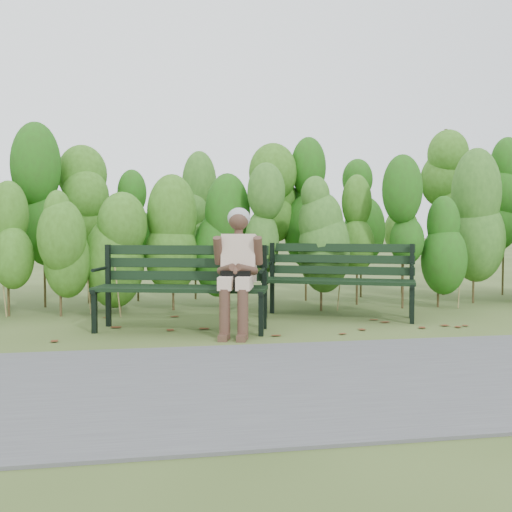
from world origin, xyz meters
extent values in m
plane|color=#37491D|center=(0.00, 0.00, 0.00)|extent=(80.00, 80.00, 0.00)
cube|color=#474749|center=(0.00, -2.20, 0.01)|extent=(60.00, 2.50, 0.01)
cylinder|color=#47381E|center=(-2.75, 1.30, 0.40)|extent=(0.03, 0.03, 0.80)
ellipsoid|color=#346320|center=(-2.75, 1.30, 1.04)|extent=(0.64, 0.64, 1.44)
cylinder|color=#47381E|center=(-2.14, 1.30, 0.40)|extent=(0.03, 0.03, 0.80)
ellipsoid|color=#346320|center=(-2.14, 1.30, 1.04)|extent=(0.64, 0.64, 1.44)
cylinder|color=#47381E|center=(-1.53, 1.30, 0.40)|extent=(0.03, 0.03, 0.80)
ellipsoid|color=#346320|center=(-1.53, 1.30, 1.04)|extent=(0.64, 0.64, 1.44)
cylinder|color=#47381E|center=(-0.92, 1.30, 0.40)|extent=(0.03, 0.03, 0.80)
ellipsoid|color=#346320|center=(-0.92, 1.30, 1.04)|extent=(0.64, 0.64, 1.44)
cylinder|color=#47381E|center=(-0.31, 1.30, 0.40)|extent=(0.03, 0.03, 0.80)
ellipsoid|color=#346320|center=(-0.31, 1.30, 1.04)|extent=(0.64, 0.64, 1.44)
cylinder|color=#47381E|center=(0.31, 1.30, 0.40)|extent=(0.03, 0.03, 0.80)
ellipsoid|color=#346320|center=(0.31, 1.30, 1.04)|extent=(0.64, 0.64, 1.44)
cylinder|color=#47381E|center=(0.92, 1.30, 0.40)|extent=(0.03, 0.03, 0.80)
ellipsoid|color=#346320|center=(0.92, 1.30, 1.04)|extent=(0.64, 0.64, 1.44)
cylinder|color=#47381E|center=(1.53, 1.30, 0.40)|extent=(0.03, 0.03, 0.80)
ellipsoid|color=#346320|center=(1.53, 1.30, 1.04)|extent=(0.64, 0.64, 1.44)
cylinder|color=#47381E|center=(2.14, 1.30, 0.40)|extent=(0.03, 0.03, 0.80)
ellipsoid|color=#346320|center=(2.14, 1.30, 1.04)|extent=(0.64, 0.64, 1.44)
cylinder|color=#47381E|center=(2.75, 1.30, 0.40)|extent=(0.03, 0.03, 0.80)
ellipsoid|color=#346320|center=(2.75, 1.30, 1.04)|extent=(0.64, 0.64, 1.44)
cylinder|color=#47381E|center=(3.36, 1.30, 0.40)|extent=(0.03, 0.03, 0.80)
ellipsoid|color=#346320|center=(3.36, 1.30, 1.04)|extent=(0.64, 0.64, 1.44)
cylinder|color=#47381E|center=(-2.69, 2.30, 0.55)|extent=(0.04, 0.04, 1.10)
ellipsoid|color=#274F17|center=(-2.69, 2.30, 1.43)|extent=(0.70, 0.70, 1.98)
cylinder|color=#47381E|center=(-1.92, 2.30, 0.55)|extent=(0.04, 0.04, 1.10)
ellipsoid|color=#274F17|center=(-1.92, 2.30, 1.43)|extent=(0.70, 0.70, 1.98)
cylinder|color=#47381E|center=(-1.15, 2.30, 0.55)|extent=(0.04, 0.04, 1.10)
ellipsoid|color=#274F17|center=(-1.15, 2.30, 1.43)|extent=(0.70, 0.70, 1.98)
cylinder|color=#47381E|center=(-0.38, 2.30, 0.55)|extent=(0.04, 0.04, 1.10)
ellipsoid|color=#274F17|center=(-0.38, 2.30, 1.43)|extent=(0.70, 0.70, 1.98)
cylinder|color=#47381E|center=(0.38, 2.30, 0.55)|extent=(0.04, 0.04, 1.10)
ellipsoid|color=#274F17|center=(0.38, 2.30, 1.43)|extent=(0.70, 0.70, 1.98)
cylinder|color=#47381E|center=(1.15, 2.30, 0.55)|extent=(0.04, 0.04, 1.10)
ellipsoid|color=#274F17|center=(1.15, 2.30, 1.43)|extent=(0.70, 0.70, 1.98)
cylinder|color=#47381E|center=(1.92, 2.30, 0.55)|extent=(0.04, 0.04, 1.10)
ellipsoid|color=#274F17|center=(1.92, 2.30, 1.43)|extent=(0.70, 0.70, 1.98)
cylinder|color=#47381E|center=(2.69, 2.30, 0.55)|extent=(0.04, 0.04, 1.10)
ellipsoid|color=#274F17|center=(2.69, 2.30, 1.43)|extent=(0.70, 0.70, 1.98)
cylinder|color=#47381E|center=(3.46, 2.30, 0.55)|extent=(0.04, 0.04, 1.10)
ellipsoid|color=#274F17|center=(3.46, 2.30, 1.43)|extent=(0.70, 0.70, 1.98)
cylinder|color=#47381E|center=(4.22, 2.30, 0.55)|extent=(0.04, 0.04, 1.10)
ellipsoid|color=#274F17|center=(4.22, 2.30, 1.43)|extent=(0.70, 0.70, 1.98)
cube|color=#5D2C16|center=(-0.76, -0.76, 0.00)|extent=(0.11, 0.11, 0.01)
cube|color=#5D2C16|center=(2.56, -0.50, 0.00)|extent=(0.11, 0.11, 0.01)
cube|color=#5D2C16|center=(1.66, -0.88, 0.00)|extent=(0.07, 0.09, 0.01)
cube|color=#5D2C16|center=(-1.82, -0.40, 0.00)|extent=(0.10, 0.08, 0.01)
cube|color=#5D2C16|center=(1.26, -0.77, 0.00)|extent=(0.09, 0.10, 0.01)
cube|color=#5D2C16|center=(2.12, -1.16, 0.00)|extent=(0.10, 0.11, 0.01)
cube|color=#5D2C16|center=(-0.41, 0.89, 0.00)|extent=(0.11, 0.11, 0.01)
cube|color=#5D2C16|center=(2.86, 0.40, 0.00)|extent=(0.09, 0.08, 0.01)
cube|color=#5D2C16|center=(-0.92, -1.04, 0.00)|extent=(0.07, 0.09, 0.01)
cube|color=#5D2C16|center=(0.58, 0.30, 0.00)|extent=(0.09, 0.07, 0.01)
cube|color=#5D2C16|center=(-1.15, 0.72, 0.00)|extent=(0.11, 0.11, 0.01)
cube|color=#5D2C16|center=(-2.59, 0.95, 0.00)|extent=(0.07, 0.09, 0.01)
cube|color=#5D2C16|center=(2.35, 0.59, 0.00)|extent=(0.11, 0.10, 0.01)
cube|color=#5D2C16|center=(-0.58, 0.02, 0.00)|extent=(0.11, 0.11, 0.01)
cube|color=#5D2C16|center=(2.90, 0.41, 0.00)|extent=(0.11, 0.10, 0.01)
cube|color=#5D2C16|center=(-0.04, -0.18, 0.00)|extent=(0.08, 0.09, 0.01)
cube|color=#5D2C16|center=(0.45, -0.08, 0.00)|extent=(0.07, 0.09, 0.01)
cube|color=#5D2C16|center=(2.16, 0.61, 0.00)|extent=(0.11, 0.10, 0.01)
cube|color=#5D2C16|center=(-1.85, -0.21, 0.00)|extent=(0.10, 0.11, 0.01)
cube|color=#5D2C16|center=(1.05, -1.14, 0.00)|extent=(0.09, 0.11, 0.01)
cube|color=#5D2C16|center=(-0.77, -0.19, 0.00)|extent=(0.07, 0.09, 0.01)
cube|color=black|center=(-0.91, -0.23, 0.44)|extent=(1.74, 0.57, 0.04)
cube|color=black|center=(-0.88, -0.11, 0.44)|extent=(1.74, 0.57, 0.04)
cube|color=black|center=(-0.84, 0.01, 0.44)|extent=(1.74, 0.57, 0.04)
cube|color=black|center=(-0.81, 0.12, 0.44)|extent=(1.74, 0.57, 0.04)
cube|color=black|center=(-0.79, 0.21, 0.55)|extent=(1.72, 0.52, 0.10)
cube|color=black|center=(-0.78, 0.23, 0.69)|extent=(1.72, 0.52, 0.10)
cube|color=black|center=(-0.78, 0.24, 0.83)|extent=(1.72, 0.52, 0.10)
cube|color=black|center=(-1.73, -0.02, 0.22)|extent=(0.06, 0.06, 0.44)
cube|color=black|center=(-1.62, 0.39, 0.44)|extent=(0.06, 0.06, 0.89)
cube|color=black|center=(-1.68, 0.17, 0.42)|extent=(0.18, 0.49, 0.04)
cylinder|color=black|center=(-1.69, 0.12, 0.64)|extent=(0.13, 0.37, 0.04)
cube|color=black|center=(-0.10, -0.47, 0.22)|extent=(0.06, 0.06, 0.44)
cube|color=black|center=(0.02, -0.06, 0.44)|extent=(0.06, 0.06, 0.89)
cube|color=black|center=(-0.04, -0.28, 0.42)|extent=(0.18, 0.49, 0.04)
cylinder|color=black|center=(-0.06, -0.33, 0.64)|extent=(0.13, 0.37, 0.04)
cube|color=black|center=(0.93, 0.31, 0.44)|extent=(1.65, 0.80, 0.04)
cube|color=black|center=(0.98, 0.42, 0.44)|extent=(1.65, 0.80, 0.04)
cube|color=black|center=(1.03, 0.53, 0.44)|extent=(1.65, 0.80, 0.04)
cube|color=black|center=(1.08, 0.64, 0.44)|extent=(1.65, 0.80, 0.04)
cube|color=black|center=(1.11, 0.73, 0.55)|extent=(1.63, 0.75, 0.10)
cube|color=black|center=(1.12, 0.74, 0.68)|extent=(1.63, 0.75, 0.10)
cube|color=black|center=(1.12, 0.75, 0.82)|extent=(1.63, 0.75, 0.10)
cube|color=black|center=(0.16, 0.63, 0.22)|extent=(0.06, 0.06, 0.44)
cube|color=black|center=(0.32, 1.02, 0.44)|extent=(0.06, 0.06, 0.88)
cube|color=black|center=(0.23, 0.81, 0.42)|extent=(0.24, 0.47, 0.04)
cylinder|color=black|center=(0.21, 0.77, 0.63)|extent=(0.18, 0.35, 0.04)
cube|color=black|center=(1.69, -0.04, 0.22)|extent=(0.06, 0.06, 0.44)
cube|color=black|center=(1.86, 0.35, 0.44)|extent=(0.06, 0.06, 0.88)
cube|color=black|center=(1.77, 0.14, 0.42)|extent=(0.24, 0.47, 0.04)
cylinder|color=black|center=(1.75, 0.10, 0.63)|extent=(0.18, 0.35, 0.04)
cube|color=beige|center=(-0.42, -0.39, 0.53)|extent=(0.24, 0.43, 0.13)
cube|color=beige|center=(-0.25, -0.43, 0.53)|extent=(0.24, 0.43, 0.13)
cylinder|color=#4C3124|center=(-0.47, -0.55, 0.24)|extent=(0.13, 0.13, 0.48)
cylinder|color=#4C3124|center=(-0.30, -0.59, 0.24)|extent=(0.13, 0.13, 0.48)
cube|color=#4C3124|center=(-0.49, -0.62, 0.03)|extent=(0.14, 0.21, 0.06)
cube|color=#4C3124|center=(-0.32, -0.67, 0.03)|extent=(0.14, 0.21, 0.06)
cube|color=beige|center=(-0.27, -0.16, 0.76)|extent=(0.40, 0.33, 0.50)
cylinder|color=#4C3124|center=(-0.27, -0.17, 1.02)|extent=(0.09, 0.09, 0.10)
sphere|color=#4C3124|center=(-0.28, -0.18, 1.14)|extent=(0.20, 0.20, 0.20)
ellipsoid|color=gray|center=(-0.27, -0.16, 1.17)|extent=(0.24, 0.22, 0.21)
cylinder|color=#4C3124|center=(-0.49, -0.18, 0.84)|extent=(0.14, 0.22, 0.30)
cylinder|color=#4C3124|center=(-0.09, -0.29, 0.84)|extent=(0.14, 0.22, 0.30)
cylinder|color=#4C3124|center=(-0.42, -0.33, 0.66)|extent=(0.17, 0.27, 0.13)
cylinder|color=#4C3124|center=(-0.22, -0.38, 0.66)|extent=(0.26, 0.22, 0.13)
sphere|color=#4C3124|center=(-0.34, -0.41, 0.64)|extent=(0.11, 0.11, 0.11)
cube|color=black|center=(-0.34, -0.40, 0.57)|extent=(0.31, 0.19, 0.16)
camera|label=1|loc=(-1.18, -6.23, 1.10)|focal=42.00mm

